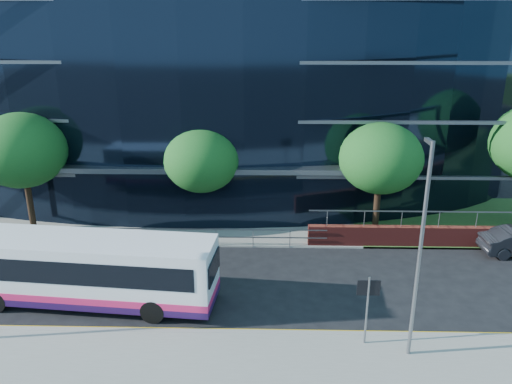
{
  "coord_description": "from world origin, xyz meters",
  "views": [
    {
      "loc": [
        0.78,
        -17.74,
        11.77
      ],
      "look_at": [
        0.14,
        8.0,
        2.86
      ],
      "focal_mm": 35.0,
      "sensor_mm": 36.0,
      "label": 1
    }
  ],
  "objects_px": {
    "street_sign": "(368,296)",
    "tree_far_a": "(22,150)",
    "tree_dist_e": "(474,87)",
    "streetlight_east": "(420,247)",
    "tree_far_c": "(381,158)",
    "city_bus": "(89,270)",
    "tree_far_b": "(202,161)"
  },
  "relations": [
    {
      "from": "street_sign",
      "to": "tree_far_a",
      "type": "bearing_deg",
      "value": 148.83
    },
    {
      "from": "tree_far_c",
      "to": "streetlight_east",
      "type": "distance_m",
      "value": 11.22
    },
    {
      "from": "street_sign",
      "to": "tree_dist_e",
      "type": "bearing_deg",
      "value": 64.88
    },
    {
      "from": "street_sign",
      "to": "tree_far_a",
      "type": "xyz_separation_m",
      "value": [
        -17.5,
        10.59,
        2.71
      ]
    },
    {
      "from": "streetlight_east",
      "to": "city_bus",
      "type": "relative_size",
      "value": 0.7
    },
    {
      "from": "street_sign",
      "to": "tree_dist_e",
      "type": "distance_m",
      "value": 45.99
    },
    {
      "from": "tree_dist_e",
      "to": "city_bus",
      "type": "relative_size",
      "value": 0.57
    },
    {
      "from": "street_sign",
      "to": "tree_far_a",
      "type": "height_order",
      "value": "tree_far_a"
    },
    {
      "from": "tree_far_b",
      "to": "tree_far_c",
      "type": "bearing_deg",
      "value": -2.86
    },
    {
      "from": "street_sign",
      "to": "city_bus",
      "type": "xyz_separation_m",
      "value": [
        -11.39,
        2.8,
        -0.54
      ]
    },
    {
      "from": "streetlight_east",
      "to": "city_bus",
      "type": "distance_m",
      "value": 13.63
    },
    {
      "from": "street_sign",
      "to": "streetlight_east",
      "type": "height_order",
      "value": "streetlight_east"
    },
    {
      "from": "tree_dist_e",
      "to": "streetlight_east",
      "type": "relative_size",
      "value": 0.81
    },
    {
      "from": "tree_far_c",
      "to": "streetlight_east",
      "type": "height_order",
      "value": "streetlight_east"
    },
    {
      "from": "street_sign",
      "to": "tree_far_c",
      "type": "relative_size",
      "value": 0.43
    },
    {
      "from": "streetlight_east",
      "to": "city_bus",
      "type": "height_order",
      "value": "streetlight_east"
    },
    {
      "from": "tree_far_a",
      "to": "tree_far_b",
      "type": "bearing_deg",
      "value": 2.86
    },
    {
      "from": "tree_far_c",
      "to": "tree_dist_e",
      "type": "height_order",
      "value": "same"
    },
    {
      "from": "street_sign",
      "to": "city_bus",
      "type": "relative_size",
      "value": 0.25
    },
    {
      "from": "tree_far_c",
      "to": "tree_far_a",
      "type": "bearing_deg",
      "value": 180.0
    },
    {
      "from": "tree_far_a",
      "to": "city_bus",
      "type": "xyz_separation_m",
      "value": [
        6.11,
        -7.79,
        -3.25
      ]
    },
    {
      "from": "street_sign",
      "to": "tree_far_c",
      "type": "height_order",
      "value": "tree_far_c"
    },
    {
      "from": "tree_dist_e",
      "to": "streetlight_east",
      "type": "height_order",
      "value": "streetlight_east"
    },
    {
      "from": "tree_far_c",
      "to": "streetlight_east",
      "type": "relative_size",
      "value": 0.81
    },
    {
      "from": "streetlight_east",
      "to": "city_bus",
      "type": "xyz_separation_m",
      "value": [
        -12.89,
        3.39,
        -2.83
      ]
    },
    {
      "from": "street_sign",
      "to": "streetlight_east",
      "type": "xyz_separation_m",
      "value": [
        1.5,
        -0.59,
        2.29
      ]
    },
    {
      "from": "tree_dist_e",
      "to": "tree_far_c",
      "type": "bearing_deg",
      "value": -118.74
    },
    {
      "from": "streetlight_east",
      "to": "street_sign",
      "type": "bearing_deg",
      "value": 158.64
    },
    {
      "from": "city_bus",
      "to": "tree_far_a",
      "type": "bearing_deg",
      "value": 133.45
    },
    {
      "from": "street_sign",
      "to": "city_bus",
      "type": "height_order",
      "value": "city_bus"
    },
    {
      "from": "street_sign",
      "to": "tree_far_a",
      "type": "distance_m",
      "value": 20.63
    },
    {
      "from": "tree_far_a",
      "to": "tree_far_c",
      "type": "bearing_deg",
      "value": 0.0
    }
  ]
}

